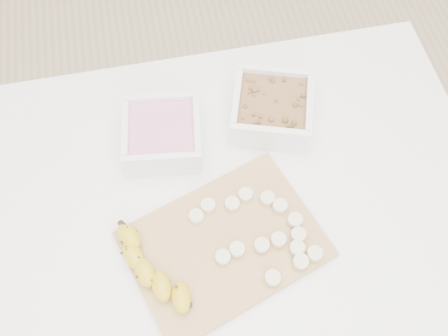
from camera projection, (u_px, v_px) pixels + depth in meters
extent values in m
plane|color=#C6AD89|center=(226.00, 293.00, 1.60)|extent=(3.50, 3.50, 0.00)
cube|color=white|center=(227.00, 201.00, 0.96)|extent=(1.00, 0.70, 0.04)
cylinder|color=white|center=(50.00, 191.00, 1.38)|extent=(0.05, 0.05, 0.71)
cylinder|color=white|center=(354.00, 137.00, 1.46)|extent=(0.05, 0.05, 0.71)
cube|color=white|center=(163.00, 134.00, 0.96)|extent=(0.16, 0.16, 0.07)
cube|color=pink|center=(163.00, 134.00, 0.96)|extent=(0.14, 0.14, 0.04)
cube|color=white|center=(272.00, 109.00, 0.99)|extent=(0.19, 0.19, 0.07)
cube|color=brown|center=(272.00, 108.00, 0.98)|extent=(0.16, 0.16, 0.04)
cube|color=tan|center=(224.00, 244.00, 0.89)|extent=(0.39, 0.33, 0.01)
cylinder|color=beige|center=(196.00, 216.00, 0.90)|extent=(0.03, 0.03, 0.01)
cylinder|color=beige|center=(208.00, 206.00, 0.91)|extent=(0.03, 0.03, 0.01)
cylinder|color=beige|center=(232.00, 204.00, 0.91)|extent=(0.03, 0.03, 0.01)
cylinder|color=beige|center=(246.00, 195.00, 0.92)|extent=(0.03, 0.03, 0.01)
cylinder|color=beige|center=(267.00, 198.00, 0.91)|extent=(0.03, 0.03, 0.01)
cylinder|color=beige|center=(280.00, 206.00, 0.90)|extent=(0.03, 0.03, 0.01)
cylinder|color=beige|center=(295.00, 220.00, 0.89)|extent=(0.03, 0.03, 0.01)
cylinder|color=beige|center=(223.00, 257.00, 0.86)|extent=(0.03, 0.03, 0.01)
cylinder|color=beige|center=(237.00, 249.00, 0.86)|extent=(0.03, 0.03, 0.01)
cylinder|color=beige|center=(262.00, 245.00, 0.87)|extent=(0.03, 0.03, 0.01)
cylinder|color=beige|center=(279.00, 240.00, 0.87)|extent=(0.03, 0.03, 0.01)
cylinder|color=beige|center=(297.00, 248.00, 0.86)|extent=(0.03, 0.03, 0.01)
cylinder|color=beige|center=(315.00, 253.00, 0.86)|extent=(0.03, 0.03, 0.01)
cylinder|color=beige|center=(301.00, 262.00, 0.85)|extent=(0.03, 0.03, 0.01)
cylinder|color=beige|center=(273.00, 278.00, 0.84)|extent=(0.03, 0.03, 0.01)
cylinder|color=beige|center=(298.00, 235.00, 0.87)|extent=(0.03, 0.03, 0.01)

